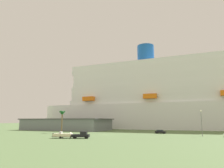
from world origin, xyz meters
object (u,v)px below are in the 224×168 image
Objects in this scene: cruise_ship at (184,101)px; pickup_truck at (81,135)px; small_boat_on_trailer at (65,135)px; parked_car_black_coupe at (160,132)px; street_lamp at (201,120)px; palm_tree at (62,115)px.

pickup_truck is at bearing -109.61° from cruise_ship.
parked_car_black_coupe is at bearing 54.04° from small_boat_on_trailer.
small_boat_on_trailer reaches higher than parked_car_black_coupe.
street_lamp reaches higher than pickup_truck.
pickup_truck is 0.58× the size of palm_tree.
small_boat_on_trailer is at bearing -166.20° from pickup_truck.
street_lamp is at bearing -2.99° from palm_tree.
cruise_ship reaches higher than parked_car_black_coupe.
small_boat_on_trailer is (-5.32, -1.31, -0.08)m from pickup_truck.
street_lamp reaches higher than small_boat_on_trailer.
palm_tree is at bearing -168.45° from parked_car_black_coupe.
street_lamp is 20.90m from parked_car_black_coupe.
pickup_truck is at bearing -120.83° from parked_car_black_coupe.
pickup_truck is 1.25× the size of parked_car_black_coupe.
small_boat_on_trailer is at bearing -112.49° from cruise_ship.
street_lamp is 1.96× the size of parked_car_black_coupe.
small_boat_on_trailer is (-34.84, -84.16, -16.83)m from cruise_ship.
cruise_ship is 23.50× the size of street_lamp.
palm_tree is 60.25m from street_lamp.
cruise_ship is 62.57m from street_lamp.
palm_tree is (-18.31, 26.26, 7.16)m from small_boat_on_trailer.
parked_car_black_coupe is (43.86, 8.96, -7.29)m from palm_tree.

